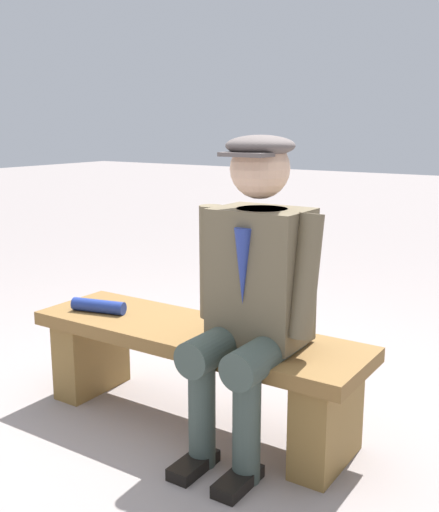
{
  "coord_description": "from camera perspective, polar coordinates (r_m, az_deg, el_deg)",
  "views": [
    {
      "loc": [
        -1.54,
        2.14,
        1.36
      ],
      "look_at": [
        -0.14,
        0.0,
        0.81
      ],
      "focal_mm": 42.92,
      "sensor_mm": 36.0,
      "label": 1
    }
  ],
  "objects": [
    {
      "name": "ground_plane",
      "position": [
        2.96,
        -2.28,
        -15.16
      ],
      "size": [
        30.0,
        30.0,
        0.0
      ],
      "primitive_type": "plane",
      "color": "gray"
    },
    {
      "name": "seated_man",
      "position": [
        2.48,
        3.16,
        -2.57
      ],
      "size": [
        0.55,
        0.6,
        1.32
      ],
      "color": "brown",
      "rests_on": "ground"
    },
    {
      "name": "rolled_magazine",
      "position": [
        3.06,
        -11.21,
        -4.6
      ],
      "size": [
        0.28,
        0.13,
        0.06
      ],
      "primitive_type": "cylinder",
      "rotation": [
        0.0,
        1.57,
        0.24
      ],
      "color": "navy",
      "rests_on": "bench"
    },
    {
      "name": "bench",
      "position": [
        2.84,
        -2.33,
        -9.6
      ],
      "size": [
        1.6,
        0.47,
        0.46
      ],
      "color": "brown",
      "rests_on": "ground"
    }
  ]
}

